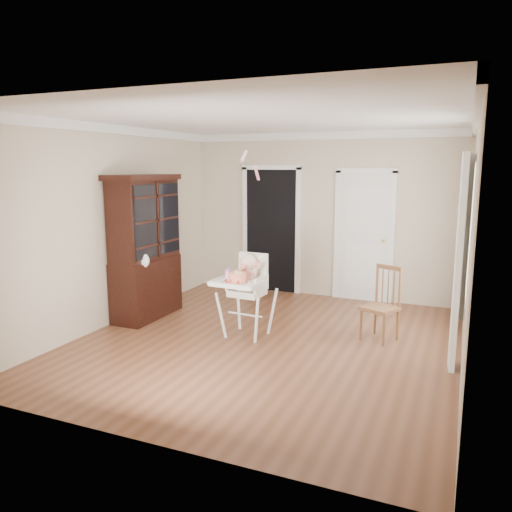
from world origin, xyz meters
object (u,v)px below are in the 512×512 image
at_px(dining_chair, 381,306).
at_px(china_cabinet, 145,247).
at_px(cake, 237,278).
at_px(sippy_cup, 228,274).
at_px(high_chair, 247,285).

bearing_deg(dining_chair, china_cabinet, -151.21).
height_order(china_cabinet, dining_chair, china_cabinet).
bearing_deg(cake, china_cabinet, 164.66).
distance_m(cake, dining_chair, 1.84).
bearing_deg(china_cabinet, cake, -15.34).
bearing_deg(dining_chair, cake, -131.29).
xyz_separation_m(china_cabinet, dining_chair, (3.28, 0.33, -0.59)).
bearing_deg(sippy_cup, dining_chair, 20.07).
bearing_deg(cake, high_chair, 85.84).
bearing_deg(high_chair, sippy_cup, -143.24).
relative_size(cake, dining_chair, 0.30).
distance_m(high_chair, sippy_cup, 0.29).
distance_m(sippy_cup, china_cabinet, 1.52).
bearing_deg(china_cabinet, high_chair, -6.97).
distance_m(high_chair, china_cabinet, 1.72).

